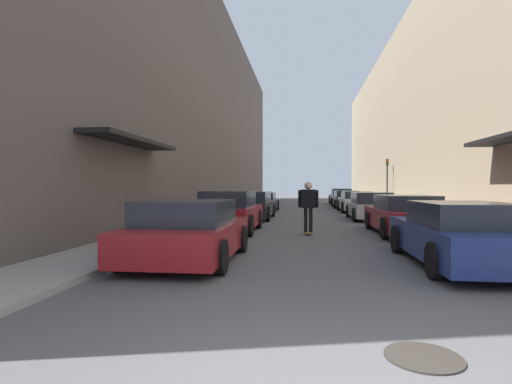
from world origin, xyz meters
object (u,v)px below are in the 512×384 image
(parked_car_right_5, at_px, (341,197))
(traffic_light, at_px, (387,177))
(parked_car_right_1, at_px, (404,215))
(parked_car_left_1, at_px, (229,212))
(parked_car_right_0, at_px, (460,235))
(manhole_cover, at_px, (424,357))
(parked_car_right_4, at_px, (346,199))
(parked_car_right_3, at_px, (356,202))
(parked_car_left_0, at_px, (188,232))
(parked_car_right_2, at_px, (370,207))
(parked_car_left_3, at_px, (262,202))
(skateboarder, at_px, (308,202))
(parked_car_left_2, at_px, (252,206))

(parked_car_right_5, bearing_deg, traffic_light, -74.00)
(parked_car_right_1, xyz_separation_m, parked_car_right_5, (-0.02, 22.60, 0.04))
(parked_car_left_1, xyz_separation_m, parked_car_right_0, (5.65, -5.22, -0.06))
(parked_car_right_0, distance_m, parked_car_right_5, 27.82)
(manhole_cover, bearing_deg, parked_car_left_1, 110.53)
(parked_car_left_1, distance_m, traffic_light, 16.61)
(parked_car_right_4, bearing_deg, parked_car_right_3, -88.80)
(parked_car_right_0, relative_size, parked_car_right_1, 0.95)
(parked_car_left_0, relative_size, parked_car_right_2, 0.92)
(parked_car_left_3, distance_m, parked_car_right_5, 12.46)
(parked_car_right_2, height_order, manhole_cover, parked_car_right_2)
(parked_car_right_4, distance_m, traffic_light, 3.84)
(traffic_light, bearing_deg, parked_car_right_4, 136.07)
(parked_car_right_5, bearing_deg, parked_car_left_0, -101.44)
(parked_car_right_3, relative_size, parked_car_right_4, 0.95)
(parked_car_left_3, xyz_separation_m, parked_car_right_0, (5.71, -16.84, 0.02))
(parked_car_right_1, xyz_separation_m, manhole_cover, (-2.18, -9.79, -0.62))
(traffic_light, bearing_deg, parked_car_right_0, -97.35)
(parked_car_left_1, bearing_deg, manhole_cover, -69.47)
(parked_car_right_4, distance_m, skateboarder, 17.45)
(parked_car_right_5, bearing_deg, manhole_cover, -93.81)
(parked_car_left_2, distance_m, traffic_light, 12.04)
(parked_car_right_5, bearing_deg, parked_car_left_2, -108.66)
(parked_car_left_2, xyz_separation_m, parked_car_right_5, (5.74, 16.99, 0.03))
(parked_car_right_0, xyz_separation_m, parked_car_right_4, (0.01, 22.03, 0.00))
(skateboarder, bearing_deg, traffic_light, 69.68)
(parked_car_left_3, distance_m, traffic_light, 8.83)
(parked_car_right_2, bearing_deg, manhole_cover, -97.43)
(parked_car_left_1, distance_m, skateboarder, 2.76)
(parked_car_right_2, xyz_separation_m, manhole_cover, (-2.05, -15.72, -0.61))
(parked_car_right_2, relative_size, skateboarder, 2.50)
(parked_car_left_3, bearing_deg, parked_car_right_0, -71.28)
(parked_car_left_1, bearing_deg, parked_car_right_0, -42.72)
(parked_car_left_0, distance_m, parked_car_right_1, 7.86)
(parked_car_right_3, distance_m, skateboarder, 12.44)
(parked_car_right_5, bearing_deg, parked_car_right_0, -90.35)
(parked_car_left_0, relative_size, parked_car_right_1, 0.84)
(parked_car_right_0, height_order, skateboarder, skateboarder)
(parked_car_left_0, distance_m, parked_car_right_2, 12.65)
(parked_car_left_0, bearing_deg, parked_car_right_5, 78.56)
(parked_car_left_0, height_order, parked_car_right_0, parked_car_left_0)
(parked_car_right_0, bearing_deg, parked_car_right_4, 89.99)
(parked_car_right_2, relative_size, parked_car_right_5, 0.97)
(parked_car_right_3, relative_size, manhole_cover, 6.35)
(parked_car_left_0, distance_m, manhole_cover, 5.63)
(parked_car_left_3, distance_m, parked_car_right_3, 5.82)
(parked_car_right_0, xyz_separation_m, traffic_light, (2.53, 19.60, 1.57))
(parked_car_left_0, height_order, parked_car_right_2, parked_car_right_2)
(parked_car_left_2, relative_size, parked_car_right_3, 1.07)
(parked_car_right_2, bearing_deg, parked_car_left_0, -116.09)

